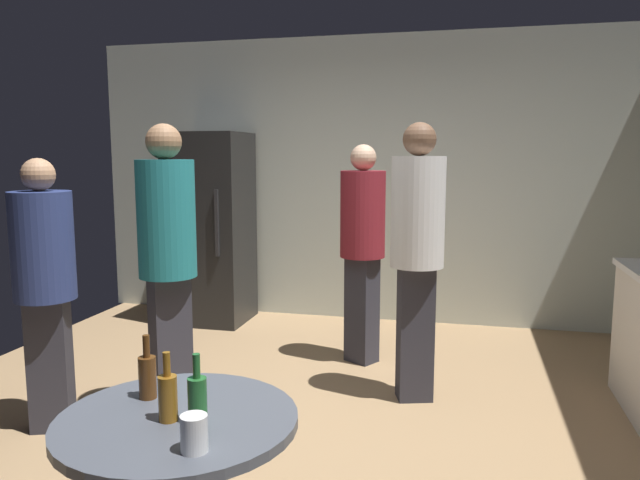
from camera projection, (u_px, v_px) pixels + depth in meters
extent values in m
cube|color=#9E7C56|center=(283.00, 443.00, 3.48)|extent=(5.20, 5.20, 0.10)
cube|color=beige|center=(362.00, 180.00, 5.82)|extent=(5.32, 0.06, 2.70)
cube|color=black|center=(211.00, 228.00, 5.78)|extent=(0.70, 0.65, 1.80)
cube|color=#262628|center=(217.00, 223.00, 5.40)|extent=(0.03, 0.03, 0.60)
cylinder|color=#4C515B|center=(178.00, 421.00, 2.01)|extent=(0.80, 0.80, 0.03)
cylinder|color=#8C5919|center=(168.00, 398.00, 1.96)|extent=(0.06, 0.06, 0.15)
cylinder|color=#8C5919|center=(167.00, 364.00, 1.94)|extent=(0.02, 0.02, 0.08)
cylinder|color=#593314|center=(148.00, 378.00, 2.14)|extent=(0.06, 0.06, 0.15)
cylinder|color=#593314|center=(146.00, 346.00, 2.13)|extent=(0.02, 0.02, 0.08)
cylinder|color=#26662D|center=(197.00, 400.00, 1.94)|extent=(0.06, 0.06, 0.15)
cylinder|color=#26662D|center=(196.00, 366.00, 1.93)|extent=(0.02, 0.02, 0.08)
cylinder|color=white|center=(194.00, 433.00, 1.76)|extent=(0.08, 0.08, 0.11)
cube|color=#2D2D38|center=(362.00, 309.00, 4.67)|extent=(0.28, 0.26, 0.82)
cylinder|color=maroon|center=(363.00, 214.00, 4.57)|extent=(0.47, 0.47, 0.65)
sphere|color=#D8AD8C|center=(363.00, 158.00, 4.51)|extent=(0.20, 0.20, 0.20)
cube|color=#2D2D38|center=(171.00, 347.00, 3.67)|extent=(0.27, 0.28, 0.87)
cylinder|color=#1E727A|center=(166.00, 219.00, 3.57)|extent=(0.48, 0.48, 0.69)
sphere|color=#8C6647|center=(164.00, 142.00, 3.50)|extent=(0.21, 0.21, 0.21)
cube|color=#2D2D38|center=(415.00, 333.00, 3.94)|extent=(0.26, 0.23, 0.88)
cylinder|color=white|center=(418.00, 212.00, 3.83)|extent=(0.42, 0.42, 0.70)
sphere|color=brown|center=(420.00, 139.00, 3.77)|extent=(0.21, 0.21, 0.21)
cube|color=#2D2D38|center=(50.00, 364.00, 3.51)|extent=(0.27, 0.24, 0.78)
cylinder|color=navy|center=(43.00, 246.00, 3.42)|extent=(0.44, 0.44, 0.61)
sphere|color=tan|center=(38.00, 175.00, 3.36)|extent=(0.18, 0.18, 0.18)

